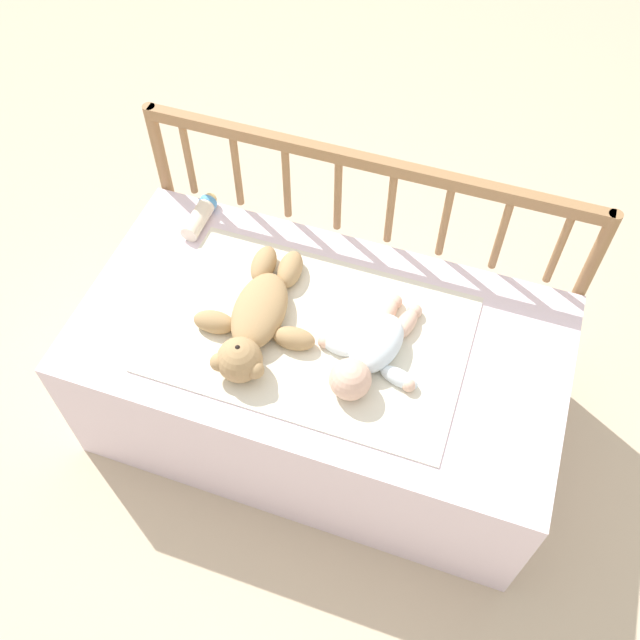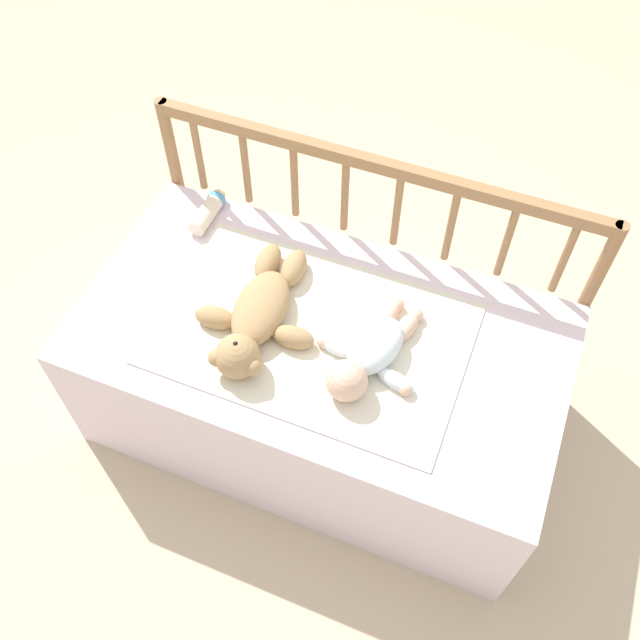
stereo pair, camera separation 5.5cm
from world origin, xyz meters
name	(u,v)px [view 1 (the left image)]	position (x,y,z in m)	size (l,w,h in m)	color
ground_plane	(320,416)	(0.00, 0.00, 0.00)	(12.00, 12.00, 0.00)	#C6B293
crib_mattress	(320,378)	(0.00, 0.00, 0.23)	(1.29, 0.70, 0.46)	silver
crib_rail	(363,214)	(0.00, 0.37, 0.54)	(1.29, 0.04, 0.76)	#997047
blanket	(311,334)	(-0.02, -0.01, 0.47)	(0.81, 0.52, 0.01)	silver
teddy_bear	(257,318)	(-0.16, -0.04, 0.51)	(0.33, 0.45, 0.12)	tan
baby	(372,351)	(0.15, -0.04, 0.51)	(0.29, 0.36, 0.11)	white
baby_bottle	(201,215)	(-0.46, 0.26, 0.49)	(0.05, 0.17, 0.05)	#F4E5CC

